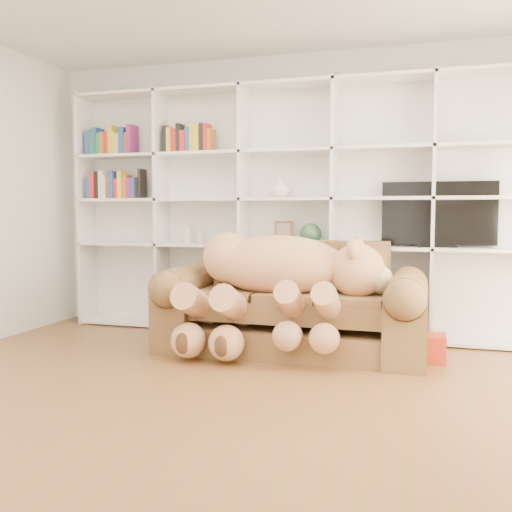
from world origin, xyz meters
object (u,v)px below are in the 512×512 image
(sofa, at_px, (292,310))
(teddy_bear, at_px, (276,277))
(gift_box, at_px, (428,348))
(tv, at_px, (439,215))

(sofa, height_order, teddy_bear, teddy_bear)
(sofa, bearing_deg, teddy_bear, -116.95)
(gift_box, bearing_deg, teddy_bear, -172.82)
(gift_box, distance_m, tv, 1.27)
(gift_box, bearing_deg, tv, 84.60)
(sofa, height_order, tv, tv)
(tv, bearing_deg, sofa, -149.97)
(sofa, xyz_separation_m, tv, (1.17, 0.68, 0.80))
(teddy_bear, bearing_deg, sofa, 54.49)
(teddy_bear, distance_m, gift_box, 1.33)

